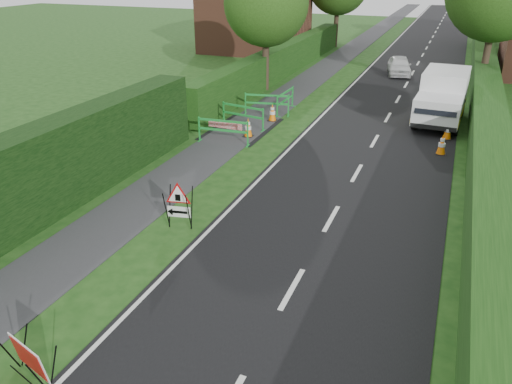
% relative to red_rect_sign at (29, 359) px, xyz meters
% --- Properties ---
extents(ground, '(120.00, 120.00, 0.00)m').
position_rel_red_rect_sign_xyz_m(ground, '(0.82, 3.10, -0.45)').
color(ground, '#184012').
rests_on(ground, ground).
extents(road_surface, '(6.00, 90.00, 0.02)m').
position_rel_red_rect_sign_xyz_m(road_surface, '(3.32, 38.10, -0.45)').
color(road_surface, black).
rests_on(road_surface, ground).
extents(footpath, '(2.00, 90.00, 0.02)m').
position_rel_red_rect_sign_xyz_m(footpath, '(-2.18, 38.10, -0.45)').
color(footpath, '#2D2D30').
rests_on(footpath, ground).
extents(hedge_west_far, '(1.00, 24.00, 1.80)m').
position_rel_red_rect_sign_xyz_m(hedge_west_far, '(-4.18, 25.10, -0.45)').
color(hedge_west_far, '#14380F').
rests_on(hedge_west_far, ground).
extents(hedge_east, '(1.20, 50.00, 1.50)m').
position_rel_red_rect_sign_xyz_m(hedge_east, '(7.32, 19.10, -0.45)').
color(hedge_east, '#14380F').
rests_on(hedge_east, ground).
extents(house_west, '(7.50, 7.40, 7.88)m').
position_rel_red_rect_sign_xyz_m(house_west, '(-9.18, 33.10, 2.44)').
color(house_west, brown).
rests_on(house_west, ground).
extents(tree_nw, '(4.40, 4.40, 6.70)m').
position_rel_red_rect_sign_xyz_m(tree_nw, '(-3.78, 21.10, 4.03)').
color(tree_nw, '#2D2116').
rests_on(tree_nw, ground).
extents(red_rect_sign, '(1.04, 0.79, 0.79)m').
position_rel_red_rect_sign_xyz_m(red_rect_sign, '(0.00, 0.00, 0.00)').
color(red_rect_sign, black).
rests_on(red_rect_sign, ground).
extents(triangle_sign, '(0.91, 0.91, 1.13)m').
position_rel_red_rect_sign_xyz_m(triangle_sign, '(-0.34, 5.56, 0.33)').
color(triangle_sign, black).
rests_on(triangle_sign, ground).
extents(works_van, '(2.07, 4.78, 2.14)m').
position_rel_red_rect_sign_xyz_m(works_van, '(5.49, 18.39, 0.68)').
color(works_van, silver).
rests_on(works_van, ground).
extents(traffic_cone_0, '(0.38, 0.38, 0.79)m').
position_rel_red_rect_sign_xyz_m(traffic_cone_0, '(5.82, 14.05, -0.06)').
color(traffic_cone_0, black).
rests_on(traffic_cone_0, ground).
extents(traffic_cone_1, '(0.38, 0.38, 0.79)m').
position_rel_red_rect_sign_xyz_m(traffic_cone_1, '(5.94, 15.95, -0.06)').
color(traffic_cone_1, black).
rests_on(traffic_cone_1, ground).
extents(traffic_cone_2, '(0.38, 0.38, 0.79)m').
position_rel_red_rect_sign_xyz_m(traffic_cone_2, '(5.38, 19.45, -0.06)').
color(traffic_cone_2, black).
rests_on(traffic_cone_2, ground).
extents(traffic_cone_3, '(0.38, 0.38, 0.79)m').
position_rel_red_rect_sign_xyz_m(traffic_cone_3, '(-1.54, 13.26, -0.06)').
color(traffic_cone_3, black).
rests_on(traffic_cone_3, ground).
extents(traffic_cone_4, '(0.38, 0.38, 0.79)m').
position_rel_red_rect_sign_xyz_m(traffic_cone_4, '(-1.39, 15.68, -0.06)').
color(traffic_cone_4, black).
rests_on(traffic_cone_4, ground).
extents(ped_barrier_0, '(2.08, 0.50, 1.00)m').
position_rel_red_rect_sign_xyz_m(ped_barrier_0, '(-2.12, 12.13, 0.18)').
color(ped_barrier_0, '#1A8F31').
rests_on(ped_barrier_0, ground).
extents(ped_barrier_1, '(2.09, 0.71, 1.00)m').
position_rel_red_rect_sign_xyz_m(ped_barrier_1, '(-2.22, 14.31, 0.18)').
color(ped_barrier_1, '#1A8F31').
rests_on(ped_barrier_1, ground).
extents(ped_barrier_2, '(2.09, 0.74, 1.00)m').
position_rel_red_rect_sign_xyz_m(ped_barrier_2, '(-1.95, 16.46, 0.18)').
color(ped_barrier_2, '#1A8F31').
rests_on(ped_barrier_2, ground).
extents(ped_barrier_3, '(0.43, 2.07, 1.00)m').
position_rel_red_rect_sign_xyz_m(ped_barrier_3, '(-1.35, 17.30, 0.18)').
color(ped_barrier_3, '#1A8F31').
rests_on(ped_barrier_3, ground).
extents(redwhite_plank, '(1.50, 0.09, 0.25)m').
position_rel_red_rect_sign_xyz_m(redwhite_plank, '(-2.45, 13.02, -0.45)').
color(redwhite_plank, red).
rests_on(redwhite_plank, ground).
extents(hatchback_car, '(1.92, 3.48, 1.12)m').
position_rel_red_rect_sign_xyz_m(hatchback_car, '(2.53, 27.83, 0.11)').
color(hatchback_car, silver).
rests_on(hatchback_car, ground).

